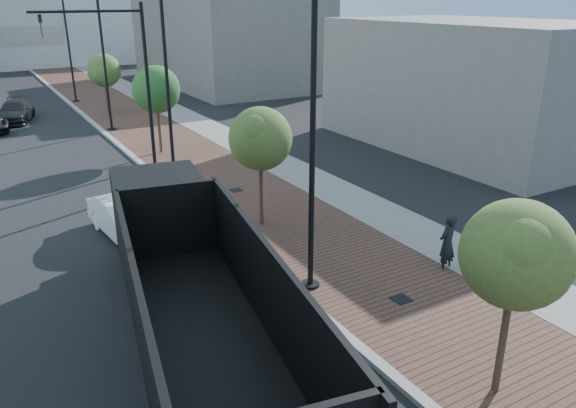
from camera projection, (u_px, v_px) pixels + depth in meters
sidewalk at (131, 111)px, 42.16m from camera, size 7.00×140.00×0.12m
concrete_strip at (165, 107)px, 43.43m from camera, size 2.40×140.00×0.13m
curb at (84, 115)px, 40.50m from camera, size 0.30×140.00×0.14m
dump_truck at (178, 270)px, 14.47m from camera, size 4.93×13.80×3.59m
white_sedan at (127, 218)px, 19.92m from camera, size 2.03×4.55×1.45m
dark_car_far at (15, 111)px, 38.59m from camera, size 3.25×5.24×1.42m
pedestrian at (447, 243)px, 17.33m from camera, size 0.79×0.60×1.93m
streetlight_1 at (309, 149)px, 14.99m from camera, size 1.44×0.56×9.21m
streetlight_2 at (167, 78)px, 24.57m from camera, size 1.72×0.56×9.28m
streetlight_3 at (103, 63)px, 34.38m from camera, size 1.44×0.56×9.21m
streetlight_4 at (68, 42)px, 43.96m from camera, size 1.72×0.56×9.28m
traffic_mast at (128, 69)px, 26.51m from camera, size 5.09×0.20×8.00m
tree_0 at (517, 254)px, 11.05m from camera, size 2.32×2.26×4.54m
tree_1 at (261, 139)px, 19.93m from camera, size 2.37×2.32×4.58m
tree_2 at (157, 90)px, 29.57m from camera, size 2.57×2.55×4.84m
tree_3 at (105, 70)px, 39.36m from camera, size 2.39×2.34×4.47m
commercial_block_ne at (225, 42)px, 54.76m from camera, size 12.00×22.00×8.00m
commercial_block_e at (473, 85)px, 31.65m from camera, size 10.00×16.00×7.00m
utility_cover_1 at (401, 299)px, 15.76m from camera, size 0.50×0.50×0.02m
utility_cover_2 at (236, 190)px, 24.65m from camera, size 0.50×0.50×0.02m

